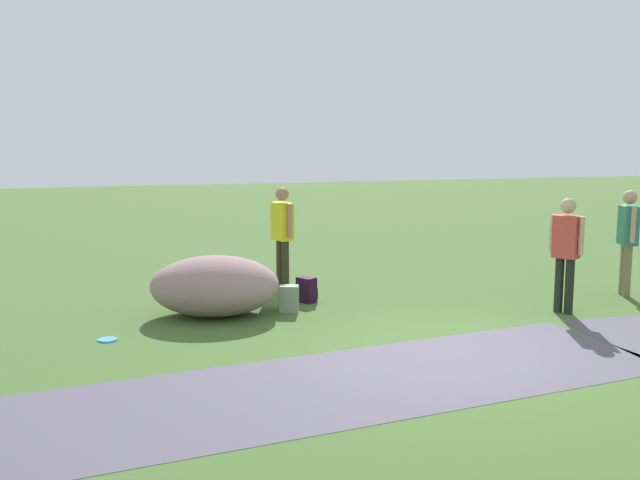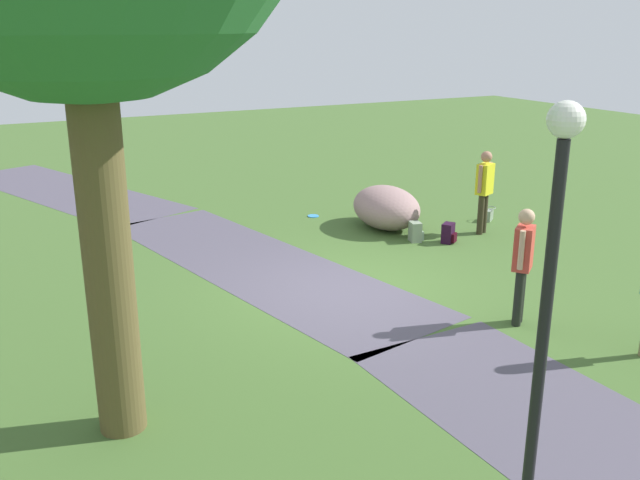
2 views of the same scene
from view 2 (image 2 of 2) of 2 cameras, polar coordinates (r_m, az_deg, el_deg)
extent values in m
plane|color=#41622B|center=(11.34, 2.20, -4.26)|extent=(48.00, 48.00, 0.00)
cube|color=#4F4958|center=(12.64, -5.16, -1.98)|extent=(8.30, 3.83, 0.01)
cube|color=#4F4958|center=(19.31, -20.18, 3.82)|extent=(8.29, 5.02, 0.01)
cylinder|color=brown|center=(7.22, -17.22, -0.51)|extent=(0.50, 0.50, 4.13)
cylinder|color=black|center=(5.89, 17.83, -8.53)|extent=(0.10, 0.10, 3.38)
sphere|color=white|center=(5.38, 19.64, 9.35)|extent=(0.28, 0.28, 0.28)
ellipsoid|color=gray|center=(14.81, 5.49, 2.70)|extent=(2.06, 1.56, 0.89)
cylinder|color=#322C1B|center=(14.65, 13.12, 2.06)|extent=(0.13, 0.13, 0.84)
cylinder|color=#322C1B|center=(14.79, 13.40, 2.18)|extent=(0.13, 0.13, 0.84)
cube|color=yellow|center=(14.55, 13.46, 4.92)|extent=(0.36, 0.43, 0.63)
cylinder|color=#A77259|center=(14.35, 13.08, 4.92)|extent=(0.08, 0.08, 0.56)
cylinder|color=#A77259|center=(14.74, 13.85, 5.19)|extent=(0.08, 0.08, 0.56)
sphere|color=#A77259|center=(14.46, 13.59, 6.70)|extent=(0.23, 0.23, 0.23)
cylinder|color=black|center=(10.50, 16.20, -4.35)|extent=(0.13, 0.13, 0.84)
cylinder|color=black|center=(10.35, 16.05, -4.65)|extent=(0.13, 0.13, 0.84)
cube|color=#BF3F31|center=(10.18, 16.47, -0.65)|extent=(0.41, 0.43, 0.63)
cylinder|color=tan|center=(10.38, 16.68, -0.12)|extent=(0.08, 0.08, 0.56)
cylinder|color=tan|center=(9.96, 16.29, -0.81)|extent=(0.08, 0.08, 0.56)
sphere|color=tan|center=(10.05, 16.69, 1.84)|extent=(0.23, 0.23, 0.23)
cube|color=gray|center=(15.80, 13.79, 1.99)|extent=(0.29, 0.33, 0.24)
torus|color=gray|center=(15.76, 13.83, 2.62)|extent=(0.38, 0.38, 0.02)
cube|color=gray|center=(13.98, 7.85, 0.68)|extent=(0.32, 0.27, 0.40)
cube|color=gray|center=(14.05, 8.34, 0.40)|extent=(0.20, 0.11, 0.18)
cube|color=black|center=(14.01, 10.52, 0.57)|extent=(0.32, 0.34, 0.40)
cube|color=black|center=(13.99, 11.01, 0.19)|extent=(0.16, 0.20, 0.18)
cylinder|color=#3490E0|center=(15.71, -0.57, 1.99)|extent=(0.25, 0.25, 0.02)
camera|label=1|loc=(13.51, -43.03, 7.66)|focal=44.23mm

